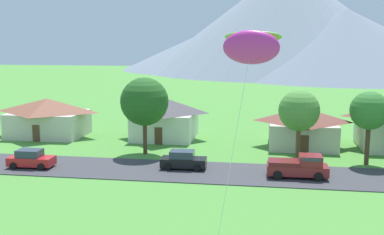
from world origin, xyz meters
TOP-DOWN VIEW (x-y plane):
  - road_strip at (0.00, 27.69)m, footprint 160.00×7.09m
  - mountain_far_east_ridge at (-12.72, 179.67)m, footprint 82.74×82.74m
  - mountain_east_ridge at (30.08, 149.98)m, footprint 86.06×86.06m
  - mountain_central_ridge at (11.85, 170.03)m, footprint 105.57×105.57m
  - house_leftmost at (-22.68, 40.93)m, footprint 9.58×7.06m
  - house_left_center at (8.19, 39.85)m, footprint 7.89×7.64m
  - house_rightmost at (-8.03, 41.93)m, footprint 7.81×7.76m
  - tree_near_left at (13.78, 32.89)m, footprint 3.67×3.67m
  - tree_right_of_center at (7.34, 34.04)m, footprint 4.10×4.10m
  - tree_near_right at (-8.40, 33.69)m, footprint 5.02×5.02m
  - parked_car_red_west_end at (-17.63, 26.75)m, footprint 4.24×2.15m
  - parked_car_black_mid_west at (-3.43, 28.49)m, footprint 4.25×2.17m
  - pickup_truck_maroon_west_side at (7.00, 27.25)m, footprint 5.23×2.37m
  - kite_flyer_with_kite at (3.14, 8.56)m, footprint 3.23×2.34m

SIDE VIEW (x-z plane):
  - road_strip at x=0.00m, z-range 0.00..0.08m
  - parked_car_red_west_end at x=-17.63m, z-range 0.03..1.71m
  - parked_car_black_mid_west at x=-3.43m, z-range 0.03..1.71m
  - pickup_truck_maroon_west_side at x=7.00m, z-range 0.06..2.06m
  - house_left_center at x=8.19m, z-range 0.08..4.52m
  - house_leftmost at x=-22.68m, z-range 0.08..4.83m
  - house_rightmost at x=-8.03m, z-range 0.09..5.05m
  - tree_right_of_center at x=7.34m, z-range 1.42..8.42m
  - tree_near_left at x=13.78m, z-range 1.67..8.77m
  - tree_near_right at x=-8.40m, z-range 1.51..9.60m
  - mountain_far_east_ridge at x=-12.72m, z-range 0.00..18.63m
  - mountain_east_ridge at x=30.08m, z-range 0.00..22.27m
  - kite_flyer_with_kite at x=3.14m, z-range 5.07..17.47m
  - mountain_central_ridge at x=11.85m, z-range 0.00..39.51m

